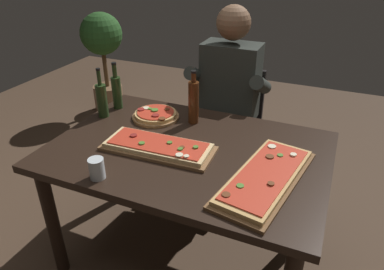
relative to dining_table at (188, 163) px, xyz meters
The scene contains 12 objects.
ground_plane 0.64m from the dining_table, ahead, with size 6.40×6.40×0.00m, color #4C3828.
dining_table is the anchor object (origin of this frame).
pizza_rectangular_front 0.19m from the dining_table, 149.22° to the right, with size 0.58×0.25×0.05m.
pizza_rectangular_left 0.46m from the dining_table, 16.16° to the right, with size 0.36×0.67×0.05m.
pizza_round_far 0.42m from the dining_table, 142.71° to the left, with size 0.28×0.28×0.05m.
wine_bottle_dark 0.70m from the dining_table, 155.12° to the left, with size 0.06×0.06×0.29m.
oil_bottle_amber 0.67m from the dining_table, 167.08° to the left, with size 0.06×0.06×0.30m.
vinegar_bottle_green 0.37m from the dining_table, 107.73° to the left, with size 0.06×0.06×0.31m.
tumbler_near_camera 0.50m from the dining_table, 123.79° to the right, with size 0.07×0.07×0.10m.
diner_chair 0.87m from the dining_table, 91.98° to the left, with size 0.44×0.44×0.87m.
seated_diner 0.74m from the dining_table, 92.31° to the left, with size 0.53×0.41×1.33m.
potted_plant_corner 2.27m from the dining_table, 136.64° to the left, with size 0.42×0.42×1.05m.
Camera 1 is at (0.64, -1.43, 1.68)m, focal length 33.38 mm.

